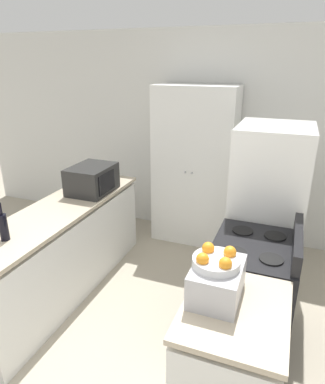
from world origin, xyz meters
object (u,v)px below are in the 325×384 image
(microwave, at_px, (92,179))
(wine_bottle, at_px, (3,226))
(refrigerator, at_px, (267,212))
(toaster_oven, at_px, (217,281))
(pantry_cabinet, at_px, (194,167))
(fruit_bowl, at_px, (216,260))
(stove, at_px, (251,292))

(microwave, distance_m, wine_bottle, 1.17)
(refrigerator, distance_m, wine_bottle, 2.36)
(toaster_oven, bearing_deg, pantry_cabinet, 109.29)
(refrigerator, relative_size, fruit_bowl, 6.07)
(microwave, relative_size, wine_bottle, 1.62)
(refrigerator, distance_m, fruit_bowl, 1.56)
(stove, height_order, wine_bottle, wine_bottle)
(pantry_cabinet, height_order, wine_bottle, pantry_cabinet)
(microwave, distance_m, toaster_oven, 2.05)
(pantry_cabinet, bearing_deg, microwave, -129.23)
(stove, height_order, microwave, microwave)
(microwave, bearing_deg, refrigerator, 8.49)
(wine_bottle, bearing_deg, microwave, 86.37)
(pantry_cabinet, distance_m, wine_bottle, 2.37)
(pantry_cabinet, distance_m, stove, 1.89)
(pantry_cabinet, distance_m, refrigerator, 1.23)
(stove, xyz_separation_m, wine_bottle, (-1.85, -0.63, 0.56))
(refrigerator, xyz_separation_m, toaster_oven, (-0.16, -1.52, 0.16))
(stove, bearing_deg, wine_bottle, -161.15)
(microwave, relative_size, toaster_oven, 1.30)
(refrigerator, bearing_deg, wine_bottle, -142.47)
(microwave, xyz_separation_m, fruit_bowl, (1.62, -1.25, 0.10))
(toaster_oven, distance_m, fruit_bowl, 0.14)
(toaster_oven, bearing_deg, wine_bottle, 177.23)
(refrigerator, distance_m, microwave, 1.82)
(pantry_cabinet, relative_size, wine_bottle, 6.31)
(wine_bottle, relative_size, fruit_bowl, 1.12)
(refrigerator, height_order, microwave, refrigerator)
(stove, bearing_deg, toaster_oven, -101.93)
(stove, xyz_separation_m, microwave, (-1.78, 0.53, 0.59))
(microwave, distance_m, fruit_bowl, 2.05)
(stove, relative_size, refrigerator, 0.63)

